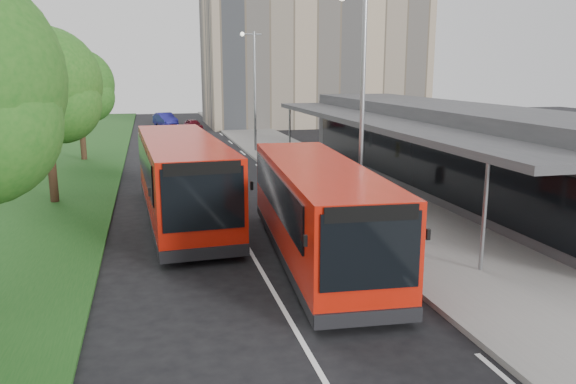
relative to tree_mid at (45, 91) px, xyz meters
name	(u,v)px	position (x,y,z in m)	size (l,w,h in m)	color
ground	(254,257)	(7.01, -9.05, -4.78)	(120.00, 120.00, 0.00)	black
pavement	(288,155)	(13.01, 10.95, -4.71)	(5.00, 80.00, 0.15)	slate
grass_verge	(83,162)	(0.01, 10.95, -4.73)	(5.00, 80.00, 0.10)	#174315
lane_centre_line	(205,172)	(7.01, 5.95, -4.78)	(0.12, 70.00, 0.01)	silver
kerb_dashes	(250,159)	(10.31, 9.95, -4.78)	(0.12, 56.00, 0.01)	silver
office_block	(312,37)	(21.01, 32.95, 4.22)	(22.00, 12.00, 18.00)	tan
station_building	(445,146)	(17.87, -1.05, -2.74)	(7.70, 26.00, 4.00)	#313234
tree_mid	(45,91)	(0.00, 0.00, 0.00)	(4.62, 4.62, 7.41)	black
tree_far	(79,89)	(0.00, 12.00, -0.31)	(4.35, 4.35, 6.92)	black
lamp_post_near	(360,97)	(11.13, -7.05, -0.07)	(1.44, 0.28, 8.00)	gray
lamp_post_far	(254,84)	(11.13, 12.95, -0.07)	(1.44, 0.28, 8.00)	gray
bus_main	(317,211)	(8.86, -9.63, -3.29)	(3.34, 10.44, 2.91)	#B51609
bus_second	(182,179)	(5.21, -4.12, -3.18)	(3.39, 11.19, 3.13)	#B51609
litter_bin	(343,179)	(12.91, -0.42, -4.25)	(0.43, 0.43, 0.78)	#351D15
bollard	(276,154)	(11.46, 7.70, -4.16)	(0.15, 0.15, 0.95)	#D9D40B
car_near	(193,124)	(8.22, 29.32, -4.27)	(1.21, 3.00, 1.02)	#510B17
car_far	(165,119)	(5.73, 33.68, -4.10)	(1.45, 4.14, 1.37)	navy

